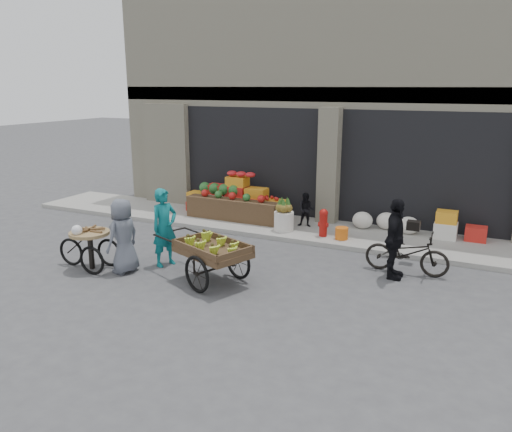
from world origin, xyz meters
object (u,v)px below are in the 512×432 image
at_px(tricycle_cart, 90,244).
at_px(vendor_grey, 123,236).
at_px(fire_hydrant, 323,221).
at_px(bicycle, 407,253).
at_px(banana_cart, 211,247).
at_px(pineapple_bin, 284,221).
at_px(seated_person, 306,210).
at_px(cyclist, 395,239).
at_px(vendor_woman, 165,227).
at_px(orange_bucket, 342,233).

xyz_separation_m(tricycle_cart, vendor_grey, (0.78, 0.16, 0.23)).
bearing_deg(fire_hydrant, bicycle, -31.88).
bearing_deg(banana_cart, pineapple_bin, 110.75).
bearing_deg(banana_cart, vendor_grey, -150.21).
bearing_deg(fire_hydrant, seated_person, 137.12).
xyz_separation_m(seated_person, cyclist, (2.79, -2.48, 0.25)).
bearing_deg(vendor_grey, vendor_woman, 150.67).
height_order(orange_bucket, seated_person, seated_person).
bearing_deg(banana_cart, orange_bucket, 86.82).
bearing_deg(tricycle_cart, vendor_grey, 8.32).
xyz_separation_m(vendor_woman, bicycle, (4.86, 1.77, -0.41)).
bearing_deg(pineapple_bin, banana_cart, -90.67).
xyz_separation_m(pineapple_bin, banana_cart, (-0.04, -3.69, 0.38)).
relative_size(seated_person, vendor_grey, 0.58).
relative_size(orange_bucket, cyclist, 0.19).
height_order(seated_person, cyclist, cyclist).
xyz_separation_m(seated_person, banana_cart, (-0.44, -4.29, 0.17)).
height_order(vendor_grey, cyclist, cyclist).
bearing_deg(orange_bucket, vendor_woman, -134.23).
distance_m(fire_hydrant, seated_person, 0.96).
xyz_separation_m(seated_person, tricycle_cart, (-3.17, -4.73, -0.02)).
height_order(seated_person, tricycle_cart, seated_person).
distance_m(vendor_woman, bicycle, 5.18).
bearing_deg(bicycle, vendor_grey, 114.22).
bearing_deg(pineapple_bin, tricycle_cart, -123.86).
relative_size(pineapple_bin, vendor_woman, 0.30).
distance_m(pineapple_bin, orange_bucket, 1.61).
distance_m(orange_bucket, seated_person, 1.42).
xyz_separation_m(vendor_woman, vendor_grey, (-0.53, -0.73, -0.06)).
xyz_separation_m(tricycle_cart, cyclist, (5.97, 2.26, 0.27)).
bearing_deg(cyclist, bicycle, -27.26).
bearing_deg(bicycle, seated_person, 54.56).
bearing_deg(orange_bucket, tricycle_cart, -137.31).
bearing_deg(vendor_woman, banana_cart, -88.44).
distance_m(seated_person, vendor_woman, 4.28).
xyz_separation_m(fire_hydrant, bicycle, (2.29, -1.43, -0.05)).
height_order(vendor_woman, tricycle_cart, vendor_woman).
xyz_separation_m(bicycle, cyclist, (-0.20, -0.40, 0.39)).
bearing_deg(fire_hydrant, banana_cart, -107.44).
height_order(pineapple_bin, orange_bucket, pineapple_bin).
distance_m(banana_cart, tricycle_cart, 2.77).
height_order(vendor_woman, cyclist, vendor_woman).
bearing_deg(seated_person, tricycle_cart, -133.84).
distance_m(vendor_woman, vendor_grey, 0.90).
relative_size(banana_cart, tricycle_cart, 1.85).
relative_size(pineapple_bin, fire_hydrant, 0.73).
bearing_deg(pineapple_bin, fire_hydrant, -2.60).
bearing_deg(vendor_grey, banana_cart, 105.01).
xyz_separation_m(fire_hydrant, tricycle_cart, (-3.87, -4.08, 0.06)).
xyz_separation_m(vendor_woman, tricycle_cart, (-1.31, -0.89, -0.29)).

